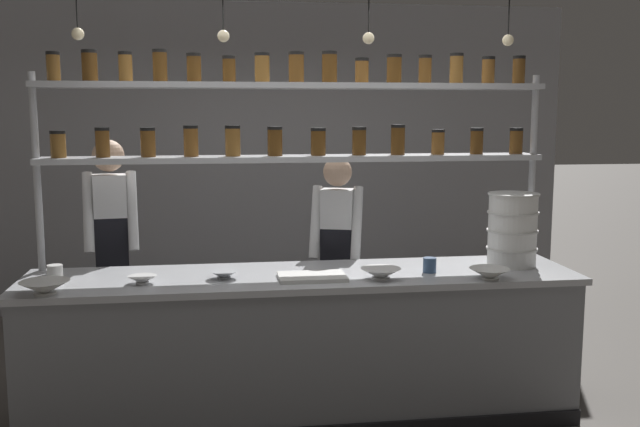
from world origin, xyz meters
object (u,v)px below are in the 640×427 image
object	(u,v)px
spice_shelf_unit	(295,124)
cutting_board	(312,277)
prep_bowl_near_right	(490,274)
prep_bowl_center_front	(381,274)
chef_left	(112,244)
prep_bowl_near_left	(45,288)
container_stack	(512,229)
serving_cup_front	(55,274)
prep_bowl_center_back	(142,280)
serving_cup_by_board	(430,265)
prep_bowl_far_left	(224,275)
chef_center	(337,254)

from	to	relation	value
spice_shelf_unit	cutting_board	distance (m)	1.01
prep_bowl_near_right	prep_bowl_center_front	bearing A→B (deg)	171.59
chef_left	prep_bowl_near_left	world-z (taller)	chef_left
container_stack	prep_bowl_near_right	bearing A→B (deg)	-129.08
spice_shelf_unit	serving_cup_front	world-z (taller)	spice_shelf_unit
cutting_board	prep_bowl_center_back	size ratio (longest dim) A/B	2.39
chef_left	container_stack	bearing A→B (deg)	-23.30
prep_bowl_center_back	serving_cup_by_board	xyz separation A→B (m)	(1.73, 0.05, 0.02)
prep_bowl_center_front	spice_shelf_unit	bearing A→B (deg)	130.04
spice_shelf_unit	prep_bowl_near_left	distance (m)	1.80
prep_bowl_far_left	serving_cup_front	distance (m)	0.97
container_stack	spice_shelf_unit	bearing A→B (deg)	168.48
chef_center	prep_bowl_far_left	distance (m)	1.06
container_stack	serving_cup_by_board	xyz separation A→B (m)	(-0.58, -0.12, -0.19)
chef_left	container_stack	size ratio (longest dim) A/B	3.65
chef_left	prep_bowl_center_back	bearing A→B (deg)	-79.52
prep_bowl_center_back	prep_bowl_near_right	world-z (taller)	prep_bowl_near_right
chef_center	serving_cup_by_board	xyz separation A→B (m)	(0.46, -0.70, 0.06)
cutting_board	prep_bowl_far_left	bearing A→B (deg)	171.34
spice_shelf_unit	serving_cup_front	distance (m)	1.72
spice_shelf_unit	prep_bowl_center_back	xyz separation A→B (m)	(-0.94, -0.45, -0.89)
prep_bowl_center_front	serving_cup_by_board	distance (m)	0.37
chef_center	cutting_board	xyz separation A→B (m)	(-0.28, -0.77, 0.02)
container_stack	cutting_board	size ratio (longest dim) A/B	1.18
prep_bowl_near_left	serving_cup_front	world-z (taller)	serving_cup_front
prep_bowl_far_left	serving_cup_by_board	bearing A→B (deg)	-0.54
serving_cup_front	chef_left	bearing A→B (deg)	75.04
spice_shelf_unit	prep_bowl_near_right	xyz separation A→B (m)	(1.09, -0.63, -0.88)
cutting_board	prep_bowl_center_front	size ratio (longest dim) A/B	1.67
container_stack	chef_left	bearing A→B (deg)	164.49
prep_bowl_near_left	prep_bowl_near_right	bearing A→B (deg)	-0.18
prep_bowl_near_left	serving_cup_by_board	bearing A→B (deg)	5.65
serving_cup_front	spice_shelf_unit	bearing A→B (deg)	13.42
chef_center	prep_bowl_far_left	bearing A→B (deg)	-121.55
chef_center	prep_bowl_center_front	xyz separation A→B (m)	(0.12, -0.84, 0.04)
cutting_board	serving_cup_by_board	bearing A→B (deg)	5.17
spice_shelf_unit	prep_bowl_center_back	distance (m)	1.37
spice_shelf_unit	prep_bowl_center_front	bearing A→B (deg)	-49.96
spice_shelf_unit	prep_bowl_center_back	bearing A→B (deg)	-154.65
cutting_board	serving_cup_by_board	distance (m)	0.75
prep_bowl_near_left	serving_cup_front	distance (m)	0.27
prep_bowl_far_left	serving_cup_by_board	xyz separation A→B (m)	(1.26, -0.01, 0.02)
spice_shelf_unit	prep_bowl_far_left	xyz separation A→B (m)	(-0.47, -0.39, -0.88)
prep_bowl_near_left	prep_bowl_far_left	distance (m)	1.00
prep_bowl_center_back	chef_left	bearing A→B (deg)	108.27
prep_bowl_center_front	prep_bowl_near_right	xyz separation A→B (m)	(0.64, -0.09, 0.00)
container_stack	prep_bowl_center_front	size ratio (longest dim) A/B	1.96
prep_bowl_near_right	prep_bowl_center_back	bearing A→B (deg)	174.89
chef_center	prep_bowl_center_front	distance (m)	0.85
prep_bowl_near_right	serving_cup_by_board	size ratio (longest dim) A/B	2.63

